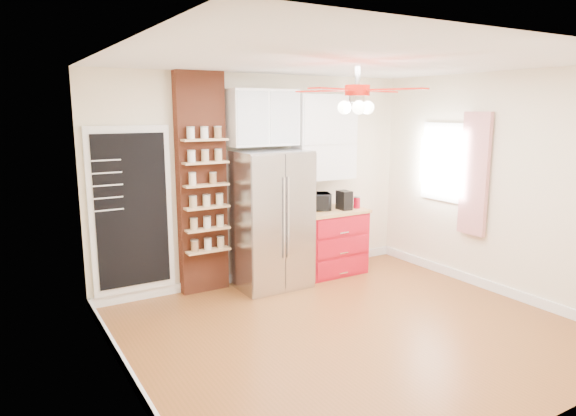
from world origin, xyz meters
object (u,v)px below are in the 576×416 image
coffee_maker (344,200)px  canister_left (357,203)px  ceiling_fan (357,91)px  fridge (271,220)px  pantry_jar_oats (192,179)px  toaster_oven (314,202)px  red_cabinet (330,241)px

coffee_maker → canister_left: size_ratio=1.71×
ceiling_fan → coffee_maker: size_ratio=5.39×
ceiling_fan → coffee_maker: bearing=55.8°
ceiling_fan → coffee_maker: 2.37m
fridge → pantry_jar_oats: 1.14m
fridge → toaster_oven: bearing=10.3°
toaster_oven → fridge: bearing=-145.1°
ceiling_fan → coffee_maker: (1.08, 1.58, -1.39)m
fridge → red_cabinet: (0.97, 0.05, -0.42)m
red_cabinet → toaster_oven: bearing=157.6°
red_cabinet → ceiling_fan: 2.75m
red_cabinet → ceiling_fan: bearing=-118.7°
ceiling_fan → toaster_oven: size_ratio=3.31×
ceiling_fan → red_cabinet: bearing=61.3°
fridge → canister_left: size_ratio=11.53×
red_cabinet → coffee_maker: (0.16, -0.10, 0.58)m
toaster_oven → canister_left: toaster_oven is taller
red_cabinet → toaster_oven: size_ratio=2.22×
red_cabinet → canister_left: size_ratio=6.20×
fridge → coffee_maker: (1.13, -0.05, 0.15)m
canister_left → pantry_jar_oats: bearing=175.5°
coffee_maker → fridge: bearing=-179.4°
red_cabinet → pantry_jar_oats: 2.19m
red_cabinet → coffee_maker: 0.61m
ceiling_fan → canister_left: 2.49m
fridge → ceiling_fan: (0.05, -1.63, 1.55)m
coffee_maker → pantry_jar_oats: pantry_jar_oats is taller
fridge → ceiling_fan: ceiling_fan is taller
coffee_maker → canister_left: bearing=-1.1°
ceiling_fan → canister_left: ceiling_fan is taller
toaster_oven → coffee_maker: coffee_maker is taller
red_cabinet → canister_left: bearing=-16.7°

